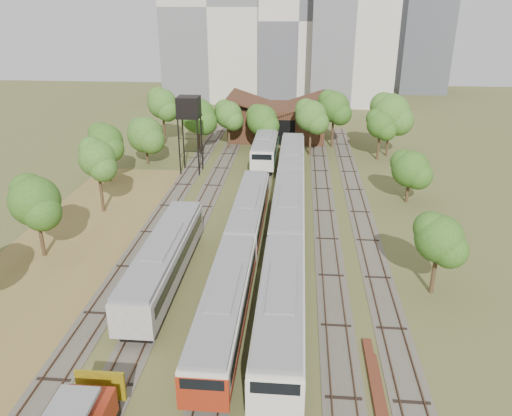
# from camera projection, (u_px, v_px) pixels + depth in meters

# --- Properties ---
(ground) EXTENTS (240.00, 240.00, 0.00)m
(ground) POSITION_uv_depth(u_px,v_px,m) (250.00, 349.00, 34.06)
(ground) COLOR #475123
(ground) RESTS_ON ground
(dry_grass_patch) EXTENTS (14.00, 60.00, 0.04)m
(dry_grass_patch) POSITION_uv_depth(u_px,v_px,m) (51.00, 278.00, 42.87)
(dry_grass_patch) COLOR brown
(dry_grass_patch) RESTS_ON ground
(tracks) EXTENTS (24.60, 80.00, 0.19)m
(tracks) POSITION_uv_depth(u_px,v_px,m) (266.00, 209.00, 57.12)
(tracks) COLOR #4C473D
(tracks) RESTS_ON ground
(railcar_red_set) EXTENTS (2.98, 34.58, 3.68)m
(railcar_red_set) POSITION_uv_depth(u_px,v_px,m) (239.00, 251.00, 43.30)
(railcar_red_set) COLOR black
(railcar_red_set) RESTS_ON ground
(railcar_green_set) EXTENTS (3.24, 52.07, 4.01)m
(railcar_green_set) POSITION_uv_depth(u_px,v_px,m) (288.00, 213.00, 50.77)
(railcar_green_set) COLOR black
(railcar_green_set) RESTS_ON ground
(railcar_rear) EXTENTS (3.24, 16.08, 4.01)m
(railcar_rear) POSITION_uv_depth(u_px,v_px,m) (266.00, 147.00, 73.80)
(railcar_rear) COLOR black
(railcar_rear) RESTS_ON ground
(old_grey_coach) EXTENTS (3.11, 18.00, 3.85)m
(old_grey_coach) POSITION_uv_depth(u_px,v_px,m) (164.00, 260.00, 41.49)
(old_grey_coach) COLOR black
(old_grey_coach) RESTS_ON ground
(water_tower) EXTENTS (3.02, 3.02, 10.44)m
(water_tower) POSITION_uv_depth(u_px,v_px,m) (189.00, 109.00, 66.37)
(water_tower) COLOR black
(water_tower) RESTS_ON ground
(rail_pile_near) EXTENTS (0.60, 9.02, 0.30)m
(rail_pile_near) POSITION_uv_depth(u_px,v_px,m) (375.00, 386.00, 30.60)
(rail_pile_near) COLOR brown
(rail_pile_near) RESTS_ON ground
(rail_pile_far) EXTENTS (0.49, 7.90, 0.26)m
(rail_pile_far) POSITION_uv_depth(u_px,v_px,m) (381.00, 398.00, 29.68)
(rail_pile_far) COLOR brown
(rail_pile_far) RESTS_ON ground
(maintenance_shed) EXTENTS (16.45, 11.55, 7.58)m
(maintenance_shed) POSITION_uv_depth(u_px,v_px,m) (277.00, 121.00, 86.40)
(maintenance_shed) COLOR #3A1C15
(maintenance_shed) RESTS_ON ground
(tree_band_left) EXTENTS (7.70, 55.81, 8.33)m
(tree_band_left) POSITION_uv_depth(u_px,v_px,m) (60.00, 184.00, 49.54)
(tree_band_left) COLOR #382616
(tree_band_left) RESTS_ON ground
(tree_band_far) EXTENTS (41.16, 10.06, 9.52)m
(tree_band_far) POSITION_uv_depth(u_px,v_px,m) (277.00, 113.00, 77.52)
(tree_band_far) COLOR #382616
(tree_band_far) RESTS_ON ground
(tree_band_right) EXTENTS (5.85, 41.37, 7.38)m
(tree_band_right) POSITION_uv_depth(u_px,v_px,m) (403.00, 163.00, 57.60)
(tree_band_right) COLOR #382616
(tree_band_right) RESTS_ON ground
(tower_left) EXTENTS (22.00, 16.00, 42.00)m
(tower_left) POSITION_uv_depth(u_px,v_px,m) (213.00, 7.00, 114.94)
(tower_left) COLOR #BDB5A5
(tower_left) RESTS_ON ground
(tower_centre) EXTENTS (20.00, 18.00, 36.00)m
(tower_centre) POSITION_uv_depth(u_px,v_px,m) (299.00, 20.00, 119.08)
(tower_centre) COLOR beige
(tower_centre) RESTS_ON ground
(tower_far_right) EXTENTS (12.00, 12.00, 28.00)m
(tower_far_right) POSITION_uv_depth(u_px,v_px,m) (425.00, 36.00, 127.23)
(tower_far_right) COLOR #47494F
(tower_far_right) RESTS_ON ground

